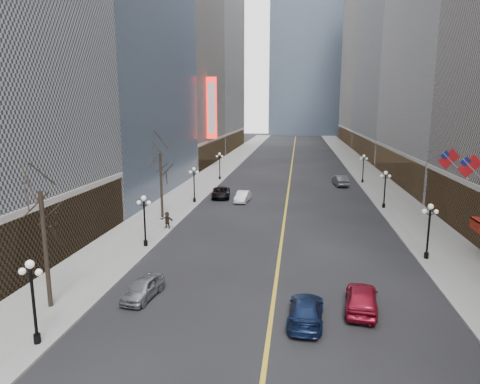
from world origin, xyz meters
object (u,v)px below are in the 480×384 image
(streetlamp_east_3, at_px, (363,166))
(car_nb_mid, at_px, (243,196))
(car_sb_near, at_px, (306,310))
(car_sb_mid, at_px, (362,298))
(streetlamp_east_1, at_px, (429,225))
(streetlamp_west_1, at_px, (144,215))
(car_nb_far, at_px, (221,193))
(car_nb_near, at_px, (143,288))
(streetlamp_west_2, at_px, (194,181))
(streetlamp_west_3, at_px, (220,163))
(streetlamp_west_0, at_px, (33,293))
(streetlamp_east_2, at_px, (385,185))
(car_sb_far, at_px, (340,181))

(streetlamp_east_3, xyz_separation_m, car_nb_mid, (-17.53, -16.36, -2.20))
(streetlamp_east_3, distance_m, car_sb_near, 48.58)
(streetlamp_east_3, xyz_separation_m, car_sb_mid, (-6.44, -45.66, -2.10))
(car_sb_near, xyz_separation_m, car_sb_mid, (3.36, 1.87, 0.10))
(streetlamp_east_1, bearing_deg, car_sb_mid, -123.71)
(car_nb_mid, xyz_separation_m, car_sb_mid, (11.09, -29.30, 0.10))
(streetlamp_east_3, distance_m, streetlamp_west_1, 43.05)
(streetlamp_west_1, bearing_deg, car_nb_far, 82.66)
(streetlamp_west_1, distance_m, car_nb_near, 10.62)
(streetlamp_east_3, height_order, streetlamp_west_1, same)
(streetlamp_east_1, height_order, car_nb_near, streetlamp_east_1)
(streetlamp_east_3, height_order, streetlamp_west_2, same)
(streetlamp_west_3, bearing_deg, streetlamp_west_0, -90.00)
(streetlamp_west_3, bearing_deg, car_sb_mid, -69.41)
(car_sb_mid, bearing_deg, streetlamp_east_3, -90.40)
(streetlamp_east_2, bearing_deg, car_sb_far, 103.88)
(car_nb_far, xyz_separation_m, car_sb_near, (11.00, -33.26, -0.01))
(streetlamp_east_2, relative_size, streetlamp_west_2, 1.00)
(streetlamp_east_1, height_order, streetlamp_east_2, same)
(streetlamp_west_0, relative_size, car_sb_near, 0.93)
(car_sb_far, bearing_deg, car_nb_mid, 37.74)
(streetlamp_east_3, xyz_separation_m, car_nb_far, (-20.80, -14.27, -2.19))
(streetlamp_east_3, height_order, car_nb_far, streetlamp_east_3)
(car_sb_near, bearing_deg, car_nb_mid, -72.61)
(streetlamp_west_0, relative_size, car_nb_far, 0.88)
(car_nb_near, bearing_deg, car_nb_mid, 92.50)
(streetlamp_west_0, height_order, car_nb_mid, streetlamp_west_0)
(streetlamp_east_3, bearing_deg, car_nb_mid, -136.97)
(streetlamp_west_2, distance_m, car_sb_near, 32.67)
(streetlamp_west_3, distance_m, car_sb_mid, 48.82)
(streetlamp_east_2, distance_m, streetlamp_west_0, 41.39)
(car_nb_near, height_order, car_nb_mid, car_nb_mid)
(streetlamp_east_1, height_order, car_sb_far, streetlamp_east_1)
(streetlamp_east_2, distance_m, streetlamp_west_3, 29.68)
(car_nb_far, distance_m, car_sb_far, 20.58)
(streetlamp_east_2, height_order, car_nb_near, streetlamp_east_2)
(car_sb_near, height_order, car_sb_mid, car_sb_mid)
(streetlamp_west_2, bearing_deg, streetlamp_west_1, -90.00)
(streetlamp_west_1, relative_size, car_sb_far, 0.91)
(car_nb_far, bearing_deg, streetlamp_east_1, -54.05)
(streetlamp_east_1, distance_m, streetlamp_west_1, 23.60)
(car_nb_near, height_order, car_nb_far, car_nb_far)
(streetlamp_west_1, height_order, car_nb_far, streetlamp_west_1)
(car_sb_near, bearing_deg, streetlamp_east_3, -98.19)
(streetlamp_west_3, bearing_deg, streetlamp_east_1, -56.75)
(streetlamp_east_2, distance_m, car_nb_near, 34.43)
(car_nb_mid, bearing_deg, car_sb_far, 49.97)
(car_nb_mid, bearing_deg, streetlamp_west_1, -102.04)
(streetlamp_west_0, relative_size, car_nb_mid, 1.06)
(streetlamp_west_1, xyz_separation_m, car_nb_far, (2.80, 21.73, -2.19))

